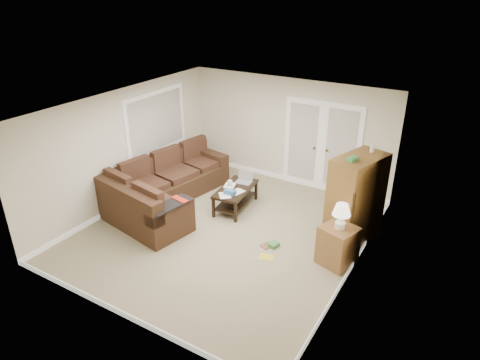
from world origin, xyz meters
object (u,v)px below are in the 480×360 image
Objects in this scene: sectional_sofa at (161,191)px; coffee_table at (236,197)px; side_cabinet at (338,242)px; tv_armoire at (356,200)px.

coffee_table is at bearing 38.78° from sectional_sofa.
side_cabinet reaches higher than sectional_sofa.
sectional_sofa is 2.91× the size of side_cabinet.
coffee_table is (1.41, 0.76, -0.11)m from sectional_sofa.
sectional_sofa is 3.94m from side_cabinet.
sectional_sofa is at bearing -162.79° from side_cabinet.
side_cabinet reaches higher than coffee_table.
tv_armoire reaches higher than side_cabinet.
sectional_sofa is at bearing -158.25° from coffee_table.
side_cabinet is at bearing 9.87° from sectional_sofa.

